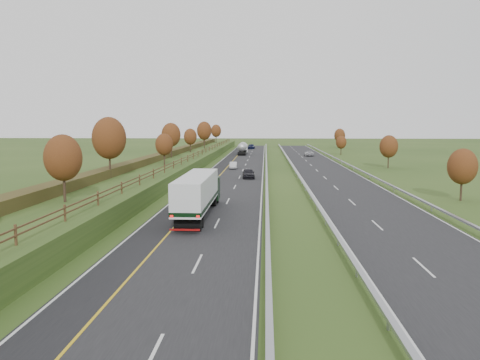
% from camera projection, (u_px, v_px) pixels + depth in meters
% --- Properties ---
extents(ground, '(400.00, 400.00, 0.00)m').
position_uv_depth(ground, '(279.00, 173.00, 84.65)').
color(ground, '#2E4619').
rests_on(ground, ground).
extents(near_carriageway, '(10.50, 200.00, 0.04)m').
position_uv_depth(near_carriageway, '(237.00, 170.00, 90.04)').
color(near_carriageway, black).
rests_on(near_carriageway, ground).
extents(far_carriageway, '(10.50, 200.00, 0.04)m').
position_uv_depth(far_carriageway, '(323.00, 170.00, 89.15)').
color(far_carriageway, black).
rests_on(far_carriageway, ground).
extents(hard_shoulder, '(3.00, 200.00, 0.04)m').
position_uv_depth(hard_shoulder, '(217.00, 169.00, 90.24)').
color(hard_shoulder, black).
rests_on(hard_shoulder, ground).
extents(lane_markings, '(26.75, 200.00, 0.01)m').
position_uv_depth(lane_markings, '(270.00, 170.00, 89.57)').
color(lane_markings, silver).
rests_on(lane_markings, near_carriageway).
extents(embankment_left, '(12.00, 200.00, 2.00)m').
position_uv_depth(embankment_left, '(170.00, 164.00, 90.62)').
color(embankment_left, '#2E4619').
rests_on(embankment_left, ground).
extents(hedge_left, '(2.20, 180.00, 1.10)m').
position_uv_depth(hedge_left, '(160.00, 156.00, 90.54)').
color(hedge_left, '#3C3D19').
rests_on(hedge_left, embankment_left).
extents(fence_left, '(0.12, 189.06, 1.20)m').
position_uv_depth(fence_left, '(193.00, 156.00, 89.76)').
color(fence_left, '#422B19').
rests_on(fence_left, embankment_left).
extents(median_barrier_near, '(0.32, 200.00, 0.71)m').
position_uv_depth(median_barrier_near, '(266.00, 167.00, 89.66)').
color(median_barrier_near, '#96989E').
rests_on(median_barrier_near, ground).
extents(median_barrier_far, '(0.32, 200.00, 0.71)m').
position_uv_depth(median_barrier_far, '(293.00, 167.00, 89.38)').
color(median_barrier_far, '#96989E').
rests_on(median_barrier_far, ground).
extents(outer_barrier_far, '(0.32, 200.00, 0.71)m').
position_uv_depth(outer_barrier_far, '(354.00, 167.00, 88.76)').
color(outer_barrier_far, '#96989E').
rests_on(outer_barrier_far, ground).
extents(trees_left, '(6.64, 164.30, 7.66)m').
position_uv_depth(trees_left, '(168.00, 137.00, 86.62)').
color(trees_left, '#2D2116').
rests_on(trees_left, embankment_left).
extents(trees_far, '(8.45, 118.60, 7.12)m').
position_uv_depth(trees_far, '(363.00, 142.00, 116.88)').
color(trees_far, '#2D2116').
rests_on(trees_far, ground).
extents(box_lorry, '(2.58, 16.28, 4.06)m').
position_uv_depth(box_lorry, '(198.00, 192.00, 44.26)').
color(box_lorry, black).
rests_on(box_lorry, near_carriageway).
extents(road_tanker, '(2.40, 11.22, 3.46)m').
position_uv_depth(road_tanker, '(243.00, 148.00, 134.26)').
color(road_tanker, silver).
rests_on(road_tanker, near_carriageway).
extents(car_dark_near, '(2.18, 4.84, 1.62)m').
position_uv_depth(car_dark_near, '(249.00, 173.00, 75.79)').
color(car_dark_near, black).
rests_on(car_dark_near, near_carriageway).
extents(car_silver_mid, '(1.55, 4.06, 1.32)m').
position_uv_depth(car_silver_mid, '(233.00, 165.00, 91.76)').
color(car_silver_mid, silver).
rests_on(car_silver_mid, near_carriageway).
extents(car_small_far, '(2.44, 5.57, 1.59)m').
position_uv_depth(car_small_far, '(251.00, 147.00, 164.17)').
color(car_small_far, '#121839').
rests_on(car_small_far, near_carriageway).
extents(car_oncoming, '(2.44, 5.14, 1.42)m').
position_uv_depth(car_oncoming, '(309.00, 153.00, 127.74)').
color(car_oncoming, silver).
rests_on(car_oncoming, far_carriageway).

